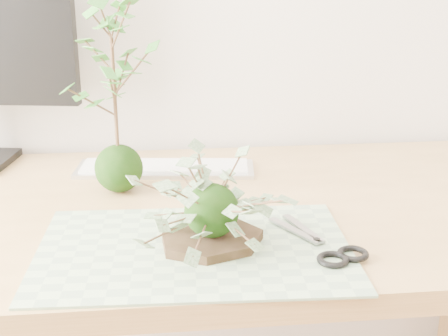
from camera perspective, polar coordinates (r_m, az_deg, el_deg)
The scene contains 7 objects.
desk at distance 1.19m, azimuth -4.37°, elevation -7.34°, with size 1.60×0.70×0.74m.
cutting_mat at distance 0.98m, azimuth -2.73°, elevation -7.38°, with size 0.49×0.32×0.00m, color gray.
stone_dish at distance 0.99m, azimuth -1.12°, elevation -6.60°, with size 0.17×0.17×0.01m, color black.
ivy_kokedama at distance 0.95m, azimuth -1.15°, elevation -1.66°, with size 0.32×0.32×0.17m.
maple_kokedama at distance 1.17m, azimuth -10.20°, elevation 10.52°, with size 0.26×0.26×0.39m.
keyboard at distance 1.33m, azimuth -5.41°, elevation 0.01°, with size 0.39×0.15×0.01m.
scissors at distance 0.97m, azimuth 9.27°, elevation -7.51°, with size 0.10×0.20×0.01m.
Camera 1 is at (-0.11, 0.16, 1.18)m, focal length 50.00 mm.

